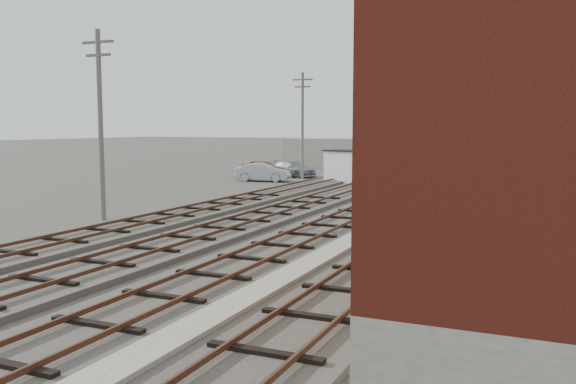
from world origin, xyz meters
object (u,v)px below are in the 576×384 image
Objects in this scene: signal_mast at (388,216)px; site_trailer at (365,167)px; car_grey at (292,169)px; car_red at (263,168)px; switch_stand at (381,177)px; car_silver at (263,172)px.

signal_mast reaches higher than site_trailer.
car_grey is (-17.97, 35.59, -1.62)m from signal_mast.
signal_mast is at bearing -133.49° from car_red.
site_trailer reaches higher than switch_stand.
car_grey is at bearing -53.44° from car_red.
switch_stand reaches higher than car_grey.
car_silver is 5.21m from car_grey.
site_trailer is at bearing -89.06° from car_silver.
signal_mast is 0.81× the size of car_grey.
site_trailer is (-10.14, 31.85, -1.00)m from signal_mast.
site_trailer is at bearing -93.32° from car_grey.
car_red reaches higher than car_grey.
signal_mast reaches higher than car_silver.
signal_mast is 0.88× the size of car_silver.
site_trailer reaches higher than car_red.
car_silver is at bearing -137.88° from car_red.
car_grey is (0.37, 5.20, -0.03)m from car_silver.
switch_stand is 2.52m from site_trailer.
car_silver is at bearing -162.27° from switch_stand.
site_trailer is 1.49× the size of car_silver.
signal_mast is 2.69× the size of switch_stand.
signal_mast reaches higher than switch_stand.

